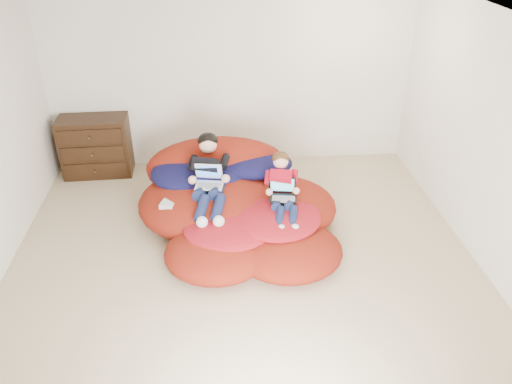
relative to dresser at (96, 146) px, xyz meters
name	(u,v)px	position (x,y,z in m)	size (l,w,h in m)	color
room_shell	(244,249)	(1.90, -2.25, -0.20)	(5.10, 5.10, 2.77)	tan
dresser	(96,146)	(0.00, 0.00, 0.00)	(0.93, 0.53, 0.83)	black
beanbag_pile	(234,202)	(1.84, -1.40, -0.15)	(2.36, 2.39, 0.89)	maroon
cream_pillow	(191,151)	(1.33, -0.69, 0.21)	(0.42, 0.27, 0.27)	silver
older_boy	(209,172)	(1.56, -1.33, 0.23)	(0.41, 1.20, 0.63)	black
younger_boy	(282,186)	(2.38, -1.64, 0.18)	(0.31, 0.86, 0.60)	red
laptop_white	(209,179)	(1.56, -1.45, 0.21)	(0.34, 0.33, 0.22)	silver
laptop_black	(283,192)	(2.38, -1.69, 0.13)	(0.33, 0.29, 0.22)	black
power_adapter	(168,205)	(1.09, -1.63, 0.01)	(0.16, 0.16, 0.06)	silver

